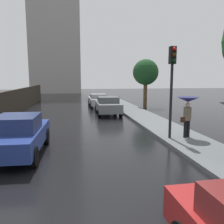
% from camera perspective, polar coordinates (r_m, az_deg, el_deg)
% --- Properties ---
extents(car_grey_mid_road, '(1.88, 4.12, 1.41)m').
position_cam_1_polar(car_grey_mid_road, '(18.29, -1.02, 1.67)').
color(car_grey_mid_road, slate).
rests_on(car_grey_mid_road, ground).
extents(car_blue_far_ahead, '(1.83, 4.19, 1.51)m').
position_cam_1_polar(car_blue_far_ahead, '(9.29, -21.77, -5.21)').
color(car_blue_far_ahead, navy).
rests_on(car_blue_far_ahead, ground).
extents(car_silver_behind_camera, '(1.82, 4.20, 1.30)m').
position_cam_1_polar(car_silver_behind_camera, '(23.21, -3.40, 2.94)').
color(car_silver_behind_camera, '#B2B5BA').
rests_on(car_silver_behind_camera, ground).
extents(pedestrian_with_umbrella_far, '(0.97, 0.97, 1.85)m').
position_cam_1_polar(pedestrian_with_umbrella_far, '(11.09, 18.01, 1.35)').
color(pedestrian_with_umbrella_far, black).
rests_on(pedestrian_with_umbrella_far, sidewalk_strip).
extents(traffic_light, '(0.26, 0.39, 4.06)m').
position_cam_1_polar(traffic_light, '(10.67, 14.46, 8.72)').
color(traffic_light, black).
rests_on(traffic_light, sidewalk_strip).
extents(street_tree_near, '(2.47, 2.47, 4.65)m').
position_cam_1_polar(street_tree_near, '(23.10, 8.22, 9.50)').
color(street_tree_near, '#4C3823').
rests_on(street_tree_near, ground).
extents(distant_tower, '(9.36, 6.45, 36.94)m').
position_cam_1_polar(distant_tower, '(49.63, -14.02, 24.42)').
color(distant_tower, '#9E9993').
rests_on(distant_tower, ground).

